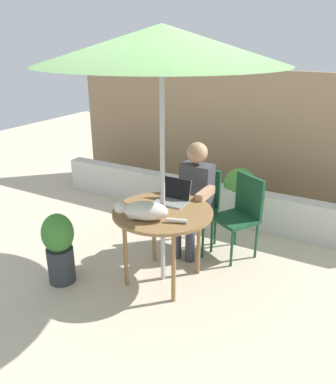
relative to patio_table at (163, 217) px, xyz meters
name	(u,v)px	position (x,y,z in m)	size (l,w,h in m)	color
ground_plane	(163,278)	(0.00, 0.00, -0.68)	(14.00, 14.00, 0.00)	beige
fence_back	(246,139)	(0.00, 2.33, 0.25)	(5.52, 0.08, 1.85)	#937756
planter_wall_low	(222,203)	(0.00, 1.54, -0.44)	(4.97, 0.20, 0.48)	beige
patio_table	(163,217)	(0.00, 0.00, 0.00)	(0.94, 0.94, 0.75)	olive
patio_umbrella	(162,45)	(0.00, 0.00, 1.51)	(2.07, 2.07, 2.35)	#B7B7BC
chair_occupied	(199,202)	(0.00, 0.82, -0.15)	(0.40, 0.40, 0.89)	#194C2D
chair_empty	(242,210)	(0.48, 0.85, -0.15)	(0.55, 0.55, 0.89)	#194C2D
person_seated	(194,193)	(0.00, 0.66, 0.02)	(0.48, 0.48, 1.23)	#3F3F47
laptop	(174,195)	(-0.02, 0.25, 0.13)	(0.30, 0.25, 0.21)	gray
cat	(143,211)	(-0.06, -0.25, 0.15)	(0.63, 0.32, 0.17)	silver
potted_plant_near_fence	(59,246)	(-0.85, -0.51, -0.29)	(0.30, 0.30, 0.72)	#33383D
potted_plant_by_chair	(239,191)	(0.18, 1.64, -0.27)	(0.41, 0.41, 0.72)	#9E5138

